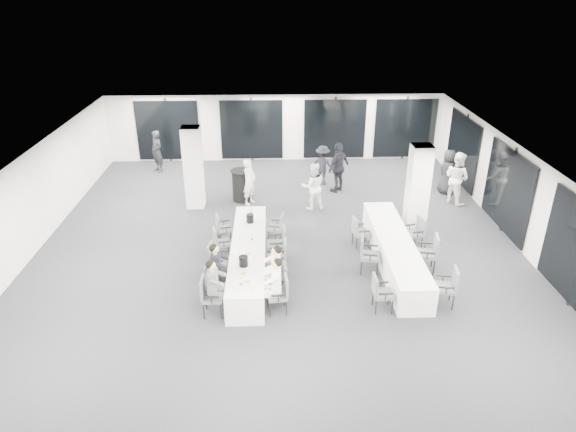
% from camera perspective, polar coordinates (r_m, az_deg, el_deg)
% --- Properties ---
extents(room, '(14.04, 16.04, 2.84)m').
position_cam_1_polar(room, '(15.43, 2.15, 2.86)').
color(room, '#242429').
rests_on(room, ground).
extents(column_left, '(0.60, 0.60, 2.80)m').
position_cam_1_polar(column_left, '(17.54, -10.47, 5.30)').
color(column_left, silver).
rests_on(column_left, floor).
extents(column_right, '(0.60, 0.60, 2.80)m').
position_cam_1_polar(column_right, '(15.90, 14.20, 2.81)').
color(column_right, silver).
rests_on(column_right, floor).
extents(banquet_table_main, '(0.90, 5.00, 0.75)m').
position_cam_1_polar(banquet_table_main, '(13.88, -4.42, -4.60)').
color(banquet_table_main, white).
rests_on(banquet_table_main, floor).
extents(banquet_table_side, '(0.90, 5.00, 0.75)m').
position_cam_1_polar(banquet_table_side, '(14.42, 11.74, -3.87)').
color(banquet_table_side, white).
rests_on(banquet_table_side, floor).
extents(cocktail_table, '(0.80, 0.80, 1.11)m').
position_cam_1_polar(cocktail_table, '(18.11, -5.11, 3.44)').
color(cocktail_table, black).
rests_on(cocktail_table, floor).
extents(chair_main_left_near, '(0.50, 0.55, 0.96)m').
position_cam_1_polar(chair_main_left_near, '(12.18, -8.77, -8.55)').
color(chair_main_left_near, '#4E5156').
rests_on(chair_main_left_near, floor).
extents(chair_main_left_second, '(0.53, 0.55, 0.87)m').
position_cam_1_polar(chair_main_left_second, '(12.86, -8.33, -6.81)').
color(chair_main_left_second, '#4E5156').
rests_on(chair_main_left_second, floor).
extents(chair_main_left_mid, '(0.55, 0.59, 0.97)m').
position_cam_1_polar(chair_main_left_mid, '(13.56, -8.03, -4.68)').
color(chair_main_left_mid, '#4E5156').
rests_on(chair_main_left_mid, floor).
extents(chair_main_left_fourth, '(0.54, 0.57, 0.88)m').
position_cam_1_polar(chair_main_left_fourth, '(14.51, -7.59, -2.76)').
color(chair_main_left_fourth, '#4E5156').
rests_on(chair_main_left_fourth, floor).
extents(chair_main_left_far, '(0.55, 0.57, 0.90)m').
position_cam_1_polar(chair_main_left_far, '(15.27, -7.32, -1.21)').
color(chair_main_left_far, '#4E5156').
rests_on(chair_main_left_far, floor).
extents(chair_main_right_near, '(0.51, 0.55, 0.93)m').
position_cam_1_polar(chair_main_right_near, '(12.14, -0.83, -8.46)').
color(chair_main_right_near, '#4E5156').
rests_on(chair_main_right_near, floor).
extents(chair_main_right_second, '(0.49, 0.54, 0.90)m').
position_cam_1_polar(chair_main_right_second, '(12.64, -0.89, -7.04)').
color(chair_main_right_second, '#4E5156').
rests_on(chair_main_right_second, floor).
extents(chair_main_right_mid, '(0.53, 0.59, 1.03)m').
position_cam_1_polar(chair_main_right_mid, '(13.47, -0.92, -4.47)').
color(chair_main_right_mid, '#4E5156').
rests_on(chair_main_right_mid, floor).
extents(chair_main_right_fourth, '(0.52, 0.58, 1.00)m').
position_cam_1_polar(chair_main_right_fourth, '(14.21, -1.00, -2.86)').
color(chair_main_right_fourth, '#4E5156').
rests_on(chair_main_right_fourth, floor).
extents(chair_main_right_far, '(0.51, 0.54, 0.86)m').
position_cam_1_polar(chair_main_right_far, '(15.27, -1.12, -1.08)').
color(chair_main_right_far, '#4E5156').
rests_on(chair_main_right_far, floor).
extents(chair_side_left_near, '(0.47, 0.53, 0.92)m').
position_cam_1_polar(chair_side_left_near, '(12.38, 10.18, -8.19)').
color(chair_side_left_near, '#4E5156').
rests_on(chair_side_left_near, floor).
extents(chair_side_left_mid, '(0.60, 0.64, 1.01)m').
position_cam_1_polar(chair_side_left_mid, '(13.81, 8.78, -4.04)').
color(chair_side_left_mid, '#4E5156').
rests_on(chair_side_left_mid, floor).
extents(chair_side_left_far, '(0.53, 0.57, 0.91)m').
position_cam_1_polar(chair_side_left_far, '(15.08, 7.87, -1.58)').
color(chair_side_left_far, '#4E5156').
rests_on(chair_side_left_far, floor).
extents(chair_side_right_near, '(0.57, 0.61, 0.99)m').
position_cam_1_polar(chair_side_right_near, '(12.91, 17.39, -7.29)').
color(chair_side_right_near, '#4E5156').
rests_on(chair_side_right_near, floor).
extents(chair_side_right_mid, '(0.61, 0.65, 1.04)m').
position_cam_1_polar(chair_side_right_mid, '(14.20, 15.47, -3.76)').
color(chair_side_right_mid, '#4E5156').
rests_on(chair_side_right_mid, floor).
extents(chair_side_right_far, '(0.57, 0.59, 0.93)m').
position_cam_1_polar(chair_side_right_far, '(15.35, 14.05, -1.58)').
color(chair_side_right_far, '#4E5156').
rests_on(chair_side_right_far, floor).
extents(seated_guest_a, '(0.50, 0.38, 1.44)m').
position_cam_1_polar(seated_guest_a, '(12.01, -8.05, -7.51)').
color(seated_guest_a, '#55585C').
rests_on(seated_guest_a, floor).
extents(seated_guest_b, '(0.50, 0.38, 1.44)m').
position_cam_1_polar(seated_guest_b, '(12.66, -7.73, -5.63)').
color(seated_guest_b, black).
rests_on(seated_guest_b, floor).
extents(seated_guest_c, '(0.50, 0.38, 1.44)m').
position_cam_1_polar(seated_guest_c, '(11.98, -1.62, -7.35)').
color(seated_guest_c, white).
rests_on(seated_guest_c, floor).
extents(seated_guest_d, '(0.50, 0.38, 1.44)m').
position_cam_1_polar(seated_guest_d, '(12.48, -1.64, -5.90)').
color(seated_guest_d, white).
rests_on(seated_guest_d, floor).
extents(standing_guest_a, '(0.79, 0.84, 1.82)m').
position_cam_1_polar(standing_guest_a, '(17.67, -4.33, 4.12)').
color(standing_guest_a, white).
rests_on(standing_guest_a, floor).
extents(standing_guest_b, '(0.96, 0.65, 1.86)m').
position_cam_1_polar(standing_guest_b, '(17.21, 2.81, 3.63)').
color(standing_guest_b, white).
rests_on(standing_guest_b, floor).
extents(standing_guest_c, '(1.23, 0.95, 1.69)m').
position_cam_1_polar(standing_guest_c, '(19.46, 3.88, 5.95)').
color(standing_guest_c, black).
rests_on(standing_guest_c, floor).
extents(standing_guest_d, '(1.36, 1.38, 2.11)m').
position_cam_1_polar(standing_guest_d, '(18.72, 5.65, 5.77)').
color(standing_guest_d, black).
rests_on(standing_guest_d, floor).
extents(standing_guest_e, '(0.83, 1.03, 1.86)m').
position_cam_1_polar(standing_guest_e, '(19.41, 17.36, 5.03)').
color(standing_guest_e, black).
rests_on(standing_guest_e, floor).
extents(standing_guest_g, '(0.88, 0.89, 1.89)m').
position_cam_1_polar(standing_guest_g, '(21.34, -14.38, 7.25)').
color(standing_guest_g, black).
rests_on(standing_guest_g, floor).
extents(standing_guest_h, '(1.05, 1.17, 2.08)m').
position_cam_1_polar(standing_guest_h, '(18.61, 18.29, 4.41)').
color(standing_guest_h, white).
rests_on(standing_guest_h, floor).
extents(ice_bucket_near, '(0.23, 0.23, 0.26)m').
position_cam_1_polar(ice_bucket_near, '(12.70, -4.97, -5.03)').
color(ice_bucket_near, black).
rests_on(ice_bucket_near, banquet_table_main).
extents(ice_bucket_far, '(0.22, 0.22, 0.25)m').
position_cam_1_polar(ice_bucket_far, '(14.87, -4.25, -0.27)').
color(ice_bucket_far, black).
rests_on(ice_bucket_far, banquet_table_main).
extents(water_bottle_a, '(0.08, 0.08, 0.24)m').
position_cam_1_polar(water_bottle_a, '(11.89, -5.20, -7.39)').
color(water_bottle_a, silver).
rests_on(water_bottle_a, banquet_table_main).
extents(water_bottle_b, '(0.06, 0.06, 0.20)m').
position_cam_1_polar(water_bottle_b, '(13.83, -4.01, -2.45)').
color(water_bottle_b, silver).
rests_on(water_bottle_b, banquet_table_main).
extents(water_bottle_c, '(0.08, 0.08, 0.24)m').
position_cam_1_polar(water_bottle_c, '(15.30, -4.14, 0.49)').
color(water_bottle_c, silver).
rests_on(water_bottle_c, banquet_table_main).
extents(plate_a, '(0.22, 0.22, 0.03)m').
position_cam_1_polar(plate_a, '(12.43, -4.96, -6.41)').
color(plate_a, white).
rests_on(plate_a, banquet_table_main).
extents(plate_b, '(0.22, 0.22, 0.03)m').
position_cam_1_polar(plate_b, '(12.12, -4.52, -7.29)').
color(plate_b, white).
rests_on(plate_b, banquet_table_main).
extents(plate_c, '(0.19, 0.19, 0.03)m').
position_cam_1_polar(plate_c, '(13.26, -4.47, -4.20)').
color(plate_c, white).
rests_on(plate_c, banquet_table_main).
extents(wine_glass, '(0.08, 0.08, 0.22)m').
position_cam_1_polar(wine_glass, '(11.63, -3.99, -7.93)').
color(wine_glass, silver).
rests_on(wine_glass, banquet_table_main).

